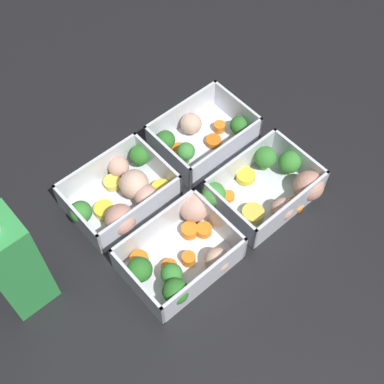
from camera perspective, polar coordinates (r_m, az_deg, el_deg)
ground_plane at (r=0.89m, az=0.00°, el=-0.70°), size 4.00×4.00×0.00m
container_near_left at (r=0.95m, az=0.81°, el=6.05°), size 0.17×0.12×0.06m
container_near_right at (r=0.88m, az=-7.28°, el=-0.17°), size 0.18×0.14×0.06m
container_far_left at (r=0.89m, az=8.45°, el=0.62°), size 0.19×0.14×0.06m
container_far_right at (r=0.82m, az=-1.21°, el=-6.45°), size 0.19×0.15×0.06m
juice_carton at (r=0.77m, az=-18.56°, el=-7.28°), size 0.07×0.07×0.20m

